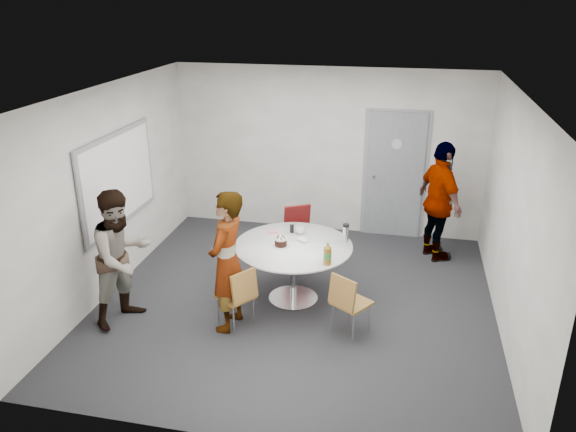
% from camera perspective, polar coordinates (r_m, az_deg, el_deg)
% --- Properties ---
extents(floor, '(5.00, 5.00, 0.00)m').
position_cam_1_polar(floor, '(7.41, 0.87, -8.67)').
color(floor, black).
rests_on(floor, ground).
extents(ceiling, '(5.00, 5.00, 0.00)m').
position_cam_1_polar(ceiling, '(6.47, 1.01, 12.39)').
color(ceiling, silver).
rests_on(ceiling, wall_back).
extents(wall_back, '(5.00, 0.00, 5.00)m').
position_cam_1_polar(wall_back, '(9.17, 4.01, 6.55)').
color(wall_back, '#B2B0A9').
rests_on(wall_back, floor).
extents(wall_left, '(0.00, 5.00, 5.00)m').
position_cam_1_polar(wall_left, '(7.68, -17.69, 2.47)').
color(wall_left, '#B2B0A9').
rests_on(wall_left, floor).
extents(wall_right, '(0.00, 5.00, 5.00)m').
position_cam_1_polar(wall_right, '(6.83, 21.97, -0.51)').
color(wall_right, '#B2B0A9').
rests_on(wall_right, floor).
extents(wall_front, '(5.00, 0.00, 5.00)m').
position_cam_1_polar(wall_front, '(4.64, -5.19, -9.63)').
color(wall_front, '#B2B0A9').
rests_on(wall_front, floor).
extents(door, '(1.02, 0.17, 2.12)m').
position_cam_1_polar(door, '(9.17, 10.77, 4.09)').
color(door, slate).
rests_on(door, wall_back).
extents(whiteboard, '(0.04, 1.90, 1.25)m').
position_cam_1_polar(whiteboard, '(7.80, -16.82, 3.63)').
color(whiteboard, gray).
rests_on(whiteboard, wall_left).
extents(table, '(1.50, 1.50, 1.06)m').
position_cam_1_polar(table, '(7.15, 0.72, -3.74)').
color(table, white).
rests_on(table, floor).
extents(chair_near_left, '(0.54, 0.53, 0.79)m').
position_cam_1_polar(chair_near_left, '(6.67, -4.98, -7.82)').
color(chair_near_left, brown).
rests_on(chair_near_left, floor).
extents(chair_near_right, '(0.53, 0.54, 0.79)m').
position_cam_1_polar(chair_near_right, '(6.54, 6.08, -8.45)').
color(chair_near_right, brown).
rests_on(chair_near_right, floor).
extents(chair_far, '(0.57, 0.59, 0.87)m').
position_cam_1_polar(chair_far, '(8.21, 1.16, -1.35)').
color(chair_far, '#601313').
rests_on(chair_far, floor).
extents(person_main, '(0.48, 0.67, 1.72)m').
position_cam_1_polar(person_main, '(6.54, -6.19, -4.64)').
color(person_main, '#A5C6EA').
rests_on(person_main, floor).
extents(person_left, '(0.91, 1.01, 1.68)m').
position_cam_1_polar(person_left, '(6.94, -16.52, -4.03)').
color(person_left, white).
rests_on(person_left, floor).
extents(person_right, '(0.88, 1.14, 1.80)m').
position_cam_1_polar(person_right, '(8.50, 15.15, 1.39)').
color(person_right, black).
rests_on(person_right, floor).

